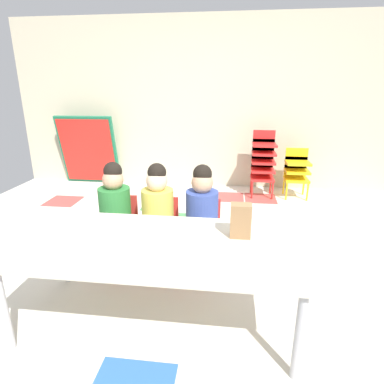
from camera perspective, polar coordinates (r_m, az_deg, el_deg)
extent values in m
cube|color=silver|center=(2.97, -2.99, -12.13)|extent=(5.72, 4.81, 0.02)
cube|color=#B24C47|center=(4.59, 12.11, -1.11)|extent=(0.43, 0.43, 0.00)
cube|color=#B24C47|center=(4.57, 6.49, -0.89)|extent=(0.43, 0.43, 0.00)
cube|color=#478C51|center=(4.25, -5.83, -2.38)|extent=(0.43, 0.43, 0.00)
cube|color=silver|center=(2.70, 26.04, -17.37)|extent=(0.43, 0.43, 0.00)
cube|color=#B24C47|center=(4.73, -22.01, -1.51)|extent=(0.43, 0.43, 0.00)
cube|color=#478C51|center=(3.76, -0.62, -5.10)|extent=(0.43, 0.43, 0.00)
cube|color=beige|center=(4.96, 1.74, 15.27)|extent=(5.72, 0.10, 2.47)
cube|color=beige|center=(2.03, -6.41, -9.22)|extent=(1.81, 0.83, 0.04)
cylinder|color=#B2B2B7|center=(2.24, -30.58, -17.64)|extent=(0.05, 0.05, 0.55)
cylinder|color=#B2B2B7|center=(1.89, 18.57, -23.17)|extent=(0.05, 0.05, 0.55)
cylinder|color=#B2B2B7|center=(2.74, -21.71, -9.61)|extent=(0.05, 0.05, 0.55)
cylinder|color=#B2B2B7|center=(2.46, 15.46, -12.24)|extent=(0.05, 0.05, 0.55)
cube|color=red|center=(2.82, -13.20, -7.26)|extent=(0.32, 0.30, 0.03)
cube|color=red|center=(2.89, -12.42, -3.33)|extent=(0.29, 0.02, 0.30)
cylinder|color=#2D7A38|center=(2.74, -13.53, -3.10)|extent=(0.34, 0.34, 0.38)
sphere|color=tan|center=(2.66, -13.95, 2.13)|extent=(0.17, 0.17, 0.17)
sphere|color=black|center=(2.65, -13.97, 3.65)|extent=(0.15, 0.15, 0.15)
cylinder|color=red|center=(2.84, -16.59, -10.87)|extent=(0.02, 0.02, 0.28)
cylinder|color=red|center=(2.74, -11.10, -11.48)|extent=(0.02, 0.02, 0.28)
cylinder|color=red|center=(3.05, -14.67, -8.56)|extent=(0.02, 0.02, 0.28)
cylinder|color=red|center=(2.96, -9.56, -9.03)|extent=(0.02, 0.02, 0.28)
cube|color=red|center=(2.73, -5.95, -7.83)|extent=(0.32, 0.30, 0.03)
cube|color=red|center=(2.80, -5.38, -3.73)|extent=(0.29, 0.02, 0.30)
cylinder|color=#D8C64C|center=(2.64, -6.11, -3.53)|extent=(0.35, 0.35, 0.38)
sphere|color=beige|center=(2.55, -6.30, 1.90)|extent=(0.17, 0.17, 0.17)
sphere|color=black|center=(2.54, -6.30, 3.49)|extent=(0.15, 0.15, 0.15)
cylinder|color=red|center=(2.72, -9.40, -11.64)|extent=(0.02, 0.02, 0.28)
cylinder|color=red|center=(2.66, -3.47, -12.15)|extent=(0.02, 0.02, 0.28)
cylinder|color=red|center=(2.94, -7.99, -9.16)|extent=(0.02, 0.02, 0.28)
cylinder|color=red|center=(2.88, -2.52, -9.56)|extent=(0.02, 0.02, 0.28)
cube|color=red|center=(2.67, 1.73, -8.29)|extent=(0.32, 0.30, 0.03)
cube|color=red|center=(2.75, 2.06, -4.09)|extent=(0.29, 0.02, 0.30)
cylinder|color=#384C99|center=(2.58, 1.78, -3.92)|extent=(0.33, 0.33, 0.38)
sphere|color=tan|center=(2.49, 1.84, 1.62)|extent=(0.17, 0.17, 0.17)
sphere|color=black|center=(2.49, 1.88, 3.25)|extent=(0.15, 0.15, 0.15)
cylinder|color=red|center=(2.65, -1.66, -12.28)|extent=(0.02, 0.02, 0.28)
cylinder|color=red|center=(2.62, 4.55, -12.63)|extent=(0.02, 0.02, 0.28)
cylinder|color=red|center=(2.87, -0.87, -9.66)|extent=(0.02, 0.02, 0.28)
cylinder|color=red|center=(2.85, 4.80, -9.95)|extent=(0.02, 0.02, 0.28)
cube|color=red|center=(4.63, 12.40, 2.38)|extent=(0.32, 0.30, 0.03)
cube|color=red|center=(4.74, 12.34, 3.89)|extent=(0.30, 0.02, 0.18)
cube|color=red|center=(4.60, 12.50, 3.82)|extent=(0.32, 0.30, 0.03)
cube|color=red|center=(4.71, 12.44, 5.30)|extent=(0.30, 0.02, 0.18)
cube|color=red|center=(4.57, 12.61, 5.28)|extent=(0.32, 0.30, 0.03)
cube|color=red|center=(4.69, 12.54, 6.73)|extent=(0.30, 0.02, 0.18)
cube|color=red|center=(4.55, 12.71, 6.75)|extent=(0.32, 0.30, 0.03)
cube|color=red|center=(4.67, 12.64, 8.17)|extent=(0.30, 0.02, 0.18)
cube|color=red|center=(4.52, 12.82, 8.24)|extent=(0.32, 0.30, 0.03)
cube|color=red|center=(4.65, 12.74, 9.63)|extent=(0.30, 0.02, 0.18)
cylinder|color=red|center=(4.53, 10.67, 0.43)|extent=(0.02, 0.02, 0.26)
cylinder|color=red|center=(4.56, 14.18, 0.29)|extent=(0.02, 0.02, 0.26)
cylinder|color=red|center=(4.78, 10.50, 1.38)|extent=(0.02, 0.02, 0.26)
cylinder|color=red|center=(4.80, 13.83, 1.24)|extent=(0.02, 0.02, 0.26)
cube|color=yellow|center=(4.70, 18.11, 2.13)|extent=(0.32, 0.30, 0.03)
cube|color=yellow|center=(4.81, 17.92, 3.62)|extent=(0.30, 0.02, 0.18)
cube|color=yellow|center=(4.67, 18.25, 3.54)|extent=(0.32, 0.30, 0.03)
cube|color=yellow|center=(4.78, 18.06, 5.01)|extent=(0.30, 0.02, 0.18)
cube|color=yellow|center=(4.64, 18.40, 4.97)|extent=(0.32, 0.30, 0.03)
cube|color=yellow|center=(4.76, 18.20, 6.41)|extent=(0.30, 0.02, 0.18)
cylinder|color=yellow|center=(4.59, 16.52, 0.20)|extent=(0.02, 0.02, 0.26)
cylinder|color=yellow|center=(4.64, 19.93, 0.06)|extent=(0.02, 0.02, 0.26)
cylinder|color=yellow|center=(4.83, 16.06, 1.15)|extent=(0.02, 0.02, 0.26)
cylinder|color=yellow|center=(4.88, 19.30, 1.01)|extent=(0.02, 0.02, 0.26)
cube|color=#19724C|center=(5.33, -17.96, 7.06)|extent=(0.90, 0.28, 1.09)
cube|color=red|center=(5.29, -18.12, 6.98)|extent=(0.83, 0.23, 0.99)
cube|color=#9E754C|center=(2.05, 8.68, -5.07)|extent=(0.13, 0.09, 0.22)
cylinder|color=white|center=(2.22, -15.53, -6.62)|extent=(0.18, 0.18, 0.01)
torus|color=white|center=(2.21, -15.57, -6.20)|extent=(0.10, 0.10, 0.03)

